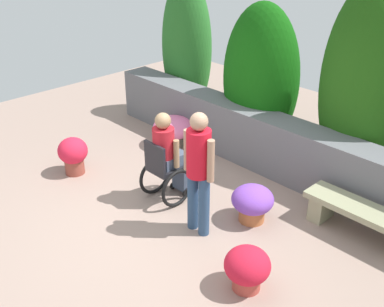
{
  "coord_description": "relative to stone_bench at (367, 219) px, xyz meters",
  "views": [
    {
      "loc": [
        3.98,
        -3.35,
        3.69
      ],
      "look_at": [
        -0.02,
        0.48,
        0.85
      ],
      "focal_mm": 44.44,
      "sensor_mm": 36.0,
      "label": 1
    }
  ],
  "objects": [
    {
      "name": "stone_retaining_wall",
      "position": [
        -1.97,
        0.57,
        0.17
      ],
      "size": [
        6.78,
        0.51,
        0.9
      ],
      "primitive_type": "cube",
      "color": "slate",
      "rests_on": "ground"
    },
    {
      "name": "flower_pot_small_foreground",
      "position": [
        -3.66,
        0.06,
        0.02
      ],
      "size": [
        0.71,
        0.71,
        0.52
      ],
      "color": "#635D4E",
      "rests_on": "ground"
    },
    {
      "name": "stone_bench",
      "position": [
        0.0,
        0.0,
        0.0
      ],
      "size": [
        1.61,
        0.43,
        0.42
      ],
      "rotation": [
        0.0,
        0.0,
        -0.1
      ],
      "color": "gray",
      "rests_on": "ground"
    },
    {
      "name": "flower_pot_purple_near",
      "position": [
        -3.98,
        -1.73,
        0.05
      ],
      "size": [
        0.46,
        0.46,
        0.6
      ],
      "color": "brown",
      "rests_on": "ground"
    },
    {
      "name": "flower_pot_red_accent",
      "position": [
        -1.23,
        -0.72,
        0.0
      ],
      "size": [
        0.56,
        0.56,
        0.51
      ],
      "color": "#B26237",
      "rests_on": "ground"
    },
    {
      "name": "person_standing_companion",
      "position": [
        -1.56,
        -1.39,
        0.66
      ],
      "size": [
        0.49,
        0.3,
        1.63
      ],
      "rotation": [
        0.0,
        0.0,
        0.3
      ],
      "color": "navy",
      "rests_on": "ground"
    },
    {
      "name": "flower_pot_terracotta_by_wall",
      "position": [
        -0.45,
        -1.75,
        -0.01
      ],
      "size": [
        0.51,
        0.51,
        0.51
      ],
      "color": "#AC4238",
      "rests_on": "ground"
    },
    {
      "name": "person_in_wheelchair",
      "position": [
        -2.41,
        -1.16,
        0.34
      ],
      "size": [
        0.53,
        0.66,
        1.33
      ],
      "rotation": [
        0.0,
        0.0,
        -0.12
      ],
      "color": "black",
      "rests_on": "ground"
    },
    {
      "name": "ground_plane",
      "position": [
        -1.97,
        -1.57,
        -0.28
      ],
      "size": [
        11.64,
        11.64,
        0.0
      ],
      "primitive_type": "plane",
      "color": "gray"
    },
    {
      "name": "hedge_backdrop",
      "position": [
        -1.68,
        1.19,
        1.07
      ],
      "size": [
        6.81,
        1.15,
        3.01
      ],
      "color": "#276926",
      "rests_on": "ground"
    }
  ]
}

